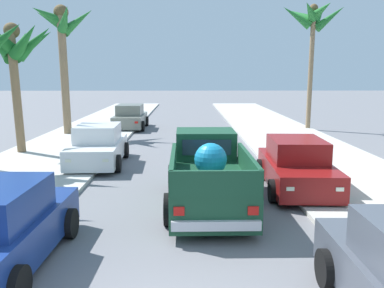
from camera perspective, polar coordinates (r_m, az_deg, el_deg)
sidewalk_left at (r=17.55m, az=-19.26°, el=-1.92°), size 4.84×60.00×0.12m
sidewalk_right at (r=17.49m, az=17.20°, el=-1.85°), size 4.84×60.00×0.12m
curb_left at (r=17.25m, az=-16.03°, el=-1.98°), size 0.16×60.00×0.10m
curb_right at (r=17.20m, az=13.95°, el=-1.92°), size 0.16×60.00×0.10m
pickup_truck at (r=10.96m, az=2.26°, el=-4.27°), size 2.25×5.22×1.80m
car_left_near at (r=26.20m, az=-8.64°, el=3.69°), size 2.03×4.26×1.54m
car_right_near at (r=12.71m, az=14.40°, el=-3.00°), size 2.17×4.32×1.54m
car_left_far at (r=16.05m, az=-13.01°, el=-0.31°), size 2.14×4.31×1.54m
palm_tree_left_fore at (r=26.42m, az=16.49°, el=16.01°), size 3.95×3.43×7.66m
palm_tree_left_mid at (r=23.93m, az=-17.53°, el=14.43°), size 3.64×3.57×7.12m
palm_tree_left_back at (r=18.86m, az=-23.41°, el=12.18°), size 3.47×3.68×5.55m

